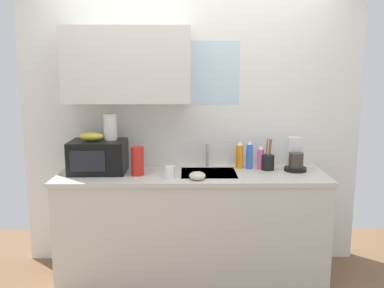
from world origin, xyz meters
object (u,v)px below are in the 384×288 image
object	(u,v)px
paper_towel_roll	(110,127)
cereal_canister	(138,161)
microwave	(98,157)
banana_bunch	(92,137)
utensil_crock	(268,162)
dish_soap_bottle_blue	(250,155)
small_bowl	(197,176)
dish_soap_bottle_pink	(260,158)
dish_soap_bottle_orange	(239,155)
coffee_maker	(295,158)
mug_white	(170,172)

from	to	relation	value
paper_towel_roll	cereal_canister	bearing A→B (deg)	-32.01
microwave	paper_towel_roll	bearing A→B (deg)	27.17
banana_bunch	utensil_crock	distance (m)	1.51
dish_soap_bottle_blue	utensil_crock	xyz separation A→B (m)	(0.15, -0.05, -0.05)
small_bowl	utensil_crock	bearing A→B (deg)	27.40
banana_bunch	small_bowl	world-z (taller)	banana_bunch
dish_soap_bottle_pink	paper_towel_roll	bearing A→B (deg)	-177.76
paper_towel_roll	dish_soap_bottle_orange	distance (m)	1.14
microwave	dish_soap_bottle_pink	distance (m)	1.39
banana_bunch	coffee_maker	world-z (taller)	banana_bunch
cereal_canister	mug_white	bearing A→B (deg)	-18.68
coffee_maker	microwave	bearing A→B (deg)	-177.95
dish_soap_bottle_pink	microwave	bearing A→B (deg)	-175.79
banana_bunch	mug_white	xyz separation A→B (m)	(0.66, -0.19, -0.26)
dish_soap_bottle_orange	utensil_crock	world-z (taller)	utensil_crock
cereal_canister	mug_white	distance (m)	0.29
dish_soap_bottle_blue	cereal_canister	distance (m)	0.98
microwave	mug_white	world-z (taller)	microwave
mug_white	small_bowl	xyz separation A→B (m)	(0.22, -0.06, -0.02)
banana_bunch	coffee_maker	bearing A→B (deg)	1.94
microwave	banana_bunch	world-z (taller)	banana_bunch
cereal_canister	utensil_crock	world-z (taller)	utensil_crock
dish_soap_bottle_pink	cereal_canister	xyz separation A→B (m)	(-1.04, -0.20, 0.02)
cereal_canister	small_bowl	bearing A→B (deg)	-17.14
banana_bunch	paper_towel_roll	bearing A→B (deg)	18.43
small_bowl	microwave	bearing A→B (deg)	163.27
dish_soap_bottle_pink	utensil_crock	xyz separation A→B (m)	(0.06, -0.03, -0.03)
dish_soap_bottle_blue	mug_white	bearing A→B (deg)	-155.52
utensil_crock	paper_towel_roll	bearing A→B (deg)	-179.16
microwave	cereal_canister	world-z (taller)	microwave
banana_bunch	utensil_crock	bearing A→B (deg)	2.68
coffee_maker	dish_soap_bottle_pink	distance (m)	0.29
banana_bunch	dish_soap_bottle_orange	world-z (taller)	banana_bunch
banana_bunch	paper_towel_roll	xyz separation A→B (m)	(0.15, 0.05, 0.08)
coffee_maker	cereal_canister	size ratio (longest dim) A/B	1.19
paper_towel_roll	utensil_crock	world-z (taller)	paper_towel_roll
small_bowl	paper_towel_roll	bearing A→B (deg)	157.55
microwave	dish_soap_bottle_orange	size ratio (longest dim) A/B	1.93
coffee_maker	cereal_canister	xyz separation A→B (m)	(-1.33, -0.16, 0.01)
microwave	coffee_maker	xyz separation A→B (m)	(1.67, 0.06, -0.03)
microwave	utensil_crock	world-z (taller)	utensil_crock
cereal_canister	small_bowl	world-z (taller)	cereal_canister
mug_white	dish_soap_bottle_pink	bearing A→B (deg)	20.46
dish_soap_bottle_orange	utensil_crock	distance (m)	0.25
dish_soap_bottle_orange	utensil_crock	xyz separation A→B (m)	(0.24, -0.07, -0.04)
microwave	dish_soap_bottle_orange	bearing A→B (deg)	6.81
dish_soap_bottle_pink	utensil_crock	bearing A→B (deg)	-27.40
coffee_maker	dish_soap_bottle_blue	distance (m)	0.39
paper_towel_roll	utensil_crock	xyz separation A→B (m)	(1.34, 0.02, -0.31)
dish_soap_bottle_blue	cereal_canister	size ratio (longest dim) A/B	1.07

